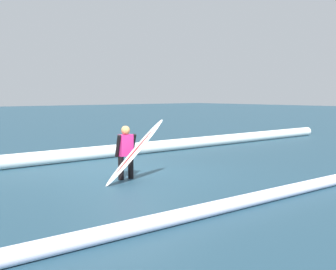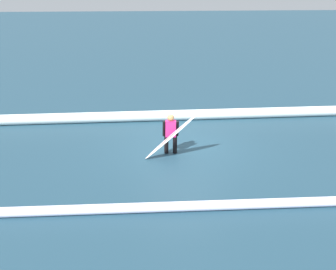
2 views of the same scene
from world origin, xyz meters
name	(u,v)px [view 2 (image 2 of 2)]	position (x,y,z in m)	size (l,w,h in m)	color
ground_plane	(182,147)	(0.00, 0.00, 0.00)	(131.42, 131.42, 0.00)	#214153
surfer	(171,132)	(0.42, 0.45, 0.74)	(0.52, 0.25, 1.33)	black
surfboard	(171,137)	(0.45, 0.89, 0.74)	(1.67, 0.34, 1.50)	white
wave_crest_foreground	(189,115)	(-0.62, -2.95, 0.21)	(0.41, 0.41, 25.30)	white
wave_crest_midground	(290,203)	(-2.24, 4.15, 0.13)	(0.25, 0.25, 16.12)	white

